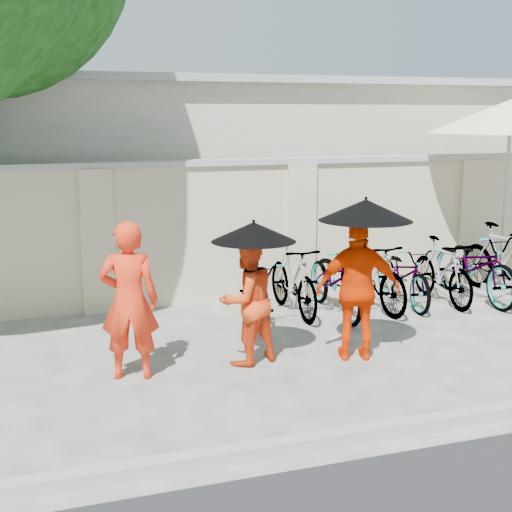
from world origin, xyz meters
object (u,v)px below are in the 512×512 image
object	(u,v)px
monk_center	(247,300)
monk_right	(358,290)
monk_left	(129,301)
patio_umbrella	(511,118)

from	to	relation	value
monk_center	monk_right	world-z (taller)	monk_right
monk_center	monk_left	bearing A→B (deg)	-17.19
monk_left	monk_right	xyz separation A→B (m)	(2.51, -0.23, -0.03)
monk_left	patio_umbrella	bearing A→B (deg)	-147.28
monk_right	monk_left	bearing A→B (deg)	12.44
patio_umbrella	monk_center	bearing A→B (deg)	-158.50
patio_umbrella	monk_right	bearing A→B (deg)	-149.00
monk_center	patio_umbrella	size ratio (longest dim) A/B	0.48
monk_center	monk_right	bearing A→B (deg)	149.38
monk_right	patio_umbrella	distance (m)	4.58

